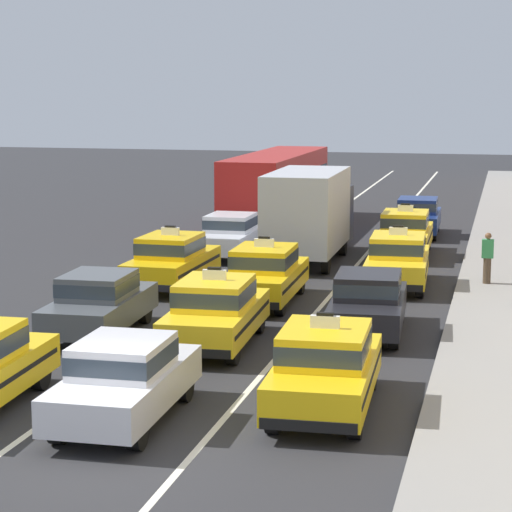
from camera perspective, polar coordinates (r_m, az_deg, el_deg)
ground_plane at (r=17.98m, az=-8.94°, el=-10.90°), size 160.00×160.00×0.00m
lane_stripe_left_center at (r=36.98m, az=0.74°, el=-0.23°), size 0.14×80.00×0.01m
lane_stripe_center_right at (r=36.40m, az=5.65°, el=-0.43°), size 0.14×80.00×0.01m
sedan_left_second at (r=26.15m, az=-8.67°, el=-2.51°), size 1.93×4.37×1.58m
taxi_left_third at (r=31.95m, az=-4.68°, el=-0.20°), size 1.88×4.58×1.96m
sedan_left_fourth at (r=37.57m, az=-1.39°, el=1.23°), size 1.78×4.31×1.58m
bus_left_fifth at (r=45.85m, az=1.17°, el=3.94°), size 2.59×11.22×3.22m
sedan_center_nearest at (r=19.42m, az=-7.29°, el=-6.68°), size 1.85×4.33×1.58m
taxi_center_second at (r=24.67m, az=-2.24°, el=-3.06°), size 2.02×4.64×1.96m
taxi_center_third at (r=29.54m, az=0.49°, el=-0.97°), size 1.92×4.60×1.96m
box_truck_center_fourth at (r=36.57m, az=3.03°, el=2.46°), size 2.37×6.99×3.27m
taxi_right_nearest at (r=19.93m, az=3.85°, el=-6.11°), size 2.00×4.63×1.96m
sedan_right_second at (r=26.03m, az=6.22°, el=-2.51°), size 2.02×4.40×1.58m
taxi_right_third at (r=32.17m, az=7.84°, el=-0.19°), size 2.03×4.64×1.96m
taxi_right_fourth at (r=38.12m, az=8.24°, el=1.30°), size 1.92×4.60×1.96m
sedan_right_fifth at (r=43.42m, az=8.93°, el=2.23°), size 1.88×4.35×1.58m
pedestrian_by_storefront at (r=32.54m, az=12.67°, el=-0.10°), size 0.36×0.24×1.58m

